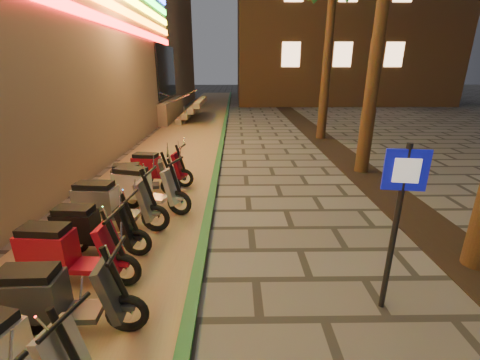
{
  "coord_description": "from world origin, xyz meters",
  "views": [
    {
      "loc": [
        -0.3,
        -2.44,
        3.06
      ],
      "look_at": [
        -0.23,
        2.85,
        1.2
      ],
      "focal_mm": 24.0,
      "sensor_mm": 36.0,
      "label": 1
    }
  ],
  "objects_px": {
    "scooter_10": "(143,187)",
    "scooter_9": "(111,204)",
    "scooter_11": "(138,179)",
    "scooter_12": "(156,168)",
    "scooter_6": "(55,298)",
    "pedestrian_sign": "(399,208)",
    "scooter_8": "(91,228)",
    "scooter_5": "(9,353)",
    "scooter_7": "(66,252)"
  },
  "relations": [
    {
      "from": "scooter_10",
      "to": "scooter_9",
      "type": "bearing_deg",
      "value": -96.25
    },
    {
      "from": "scooter_5",
      "to": "scooter_8",
      "type": "bearing_deg",
      "value": 111.08
    },
    {
      "from": "scooter_5",
      "to": "scooter_7",
      "type": "relative_size",
      "value": 0.94
    },
    {
      "from": "pedestrian_sign",
      "to": "scooter_12",
      "type": "bearing_deg",
      "value": 139.52
    },
    {
      "from": "scooter_11",
      "to": "pedestrian_sign",
      "type": "bearing_deg",
      "value": -52.89
    },
    {
      "from": "scooter_8",
      "to": "scooter_10",
      "type": "bearing_deg",
      "value": 82.02
    },
    {
      "from": "scooter_8",
      "to": "pedestrian_sign",
      "type": "bearing_deg",
      "value": -12.58
    },
    {
      "from": "scooter_5",
      "to": "scooter_10",
      "type": "bearing_deg",
      "value": 103.08
    },
    {
      "from": "scooter_6",
      "to": "scooter_10",
      "type": "xyz_separation_m",
      "value": [
        0.06,
        3.57,
        0.04
      ]
    },
    {
      "from": "scooter_5",
      "to": "scooter_9",
      "type": "height_order",
      "value": "scooter_9"
    },
    {
      "from": "scooter_6",
      "to": "scooter_11",
      "type": "xyz_separation_m",
      "value": [
        -0.27,
        4.33,
        -0.02
      ]
    },
    {
      "from": "scooter_11",
      "to": "scooter_12",
      "type": "xyz_separation_m",
      "value": [
        0.23,
        0.85,
        0.01
      ]
    },
    {
      "from": "scooter_10",
      "to": "scooter_11",
      "type": "distance_m",
      "value": 0.84
    },
    {
      "from": "scooter_7",
      "to": "scooter_10",
      "type": "height_order",
      "value": "scooter_10"
    },
    {
      "from": "scooter_11",
      "to": "scooter_6",
      "type": "bearing_deg",
      "value": -97.32
    },
    {
      "from": "scooter_9",
      "to": "scooter_10",
      "type": "xyz_separation_m",
      "value": [
        0.39,
        0.91,
        -0.01
      ]
    },
    {
      "from": "scooter_6",
      "to": "scooter_12",
      "type": "height_order",
      "value": "scooter_6"
    },
    {
      "from": "scooter_11",
      "to": "scooter_8",
      "type": "bearing_deg",
      "value": -102.3
    },
    {
      "from": "pedestrian_sign",
      "to": "scooter_9",
      "type": "distance_m",
      "value": 5.03
    },
    {
      "from": "scooter_11",
      "to": "scooter_12",
      "type": "relative_size",
      "value": 0.98
    },
    {
      "from": "scooter_5",
      "to": "scooter_6",
      "type": "bearing_deg",
      "value": 101.01
    },
    {
      "from": "pedestrian_sign",
      "to": "scooter_10",
      "type": "relative_size",
      "value": 1.25
    },
    {
      "from": "scooter_6",
      "to": "scooter_9",
      "type": "height_order",
      "value": "scooter_9"
    },
    {
      "from": "pedestrian_sign",
      "to": "scooter_7",
      "type": "distance_m",
      "value": 4.57
    },
    {
      "from": "scooter_10",
      "to": "scooter_6",
      "type": "bearing_deg",
      "value": -74.38
    },
    {
      "from": "scooter_12",
      "to": "scooter_9",
      "type": "bearing_deg",
      "value": -87.03
    },
    {
      "from": "scooter_7",
      "to": "scooter_6",
      "type": "bearing_deg",
      "value": -65.06
    },
    {
      "from": "scooter_5",
      "to": "scooter_9",
      "type": "relative_size",
      "value": 0.89
    },
    {
      "from": "pedestrian_sign",
      "to": "scooter_10",
      "type": "height_order",
      "value": "pedestrian_sign"
    },
    {
      "from": "scooter_5",
      "to": "scooter_8",
      "type": "height_order",
      "value": "scooter_5"
    },
    {
      "from": "scooter_11",
      "to": "scooter_7",
      "type": "bearing_deg",
      "value": -102.33
    },
    {
      "from": "scooter_6",
      "to": "scooter_10",
      "type": "distance_m",
      "value": 3.57
    },
    {
      "from": "scooter_9",
      "to": "scooter_8",
      "type": "bearing_deg",
      "value": -85.46
    },
    {
      "from": "scooter_8",
      "to": "scooter_9",
      "type": "distance_m",
      "value": 0.89
    },
    {
      "from": "scooter_5",
      "to": "scooter_12",
      "type": "height_order",
      "value": "scooter_12"
    },
    {
      "from": "pedestrian_sign",
      "to": "scooter_7",
      "type": "height_order",
      "value": "pedestrian_sign"
    },
    {
      "from": "scooter_6",
      "to": "pedestrian_sign",
      "type": "bearing_deg",
      "value": 4.06
    },
    {
      "from": "pedestrian_sign",
      "to": "scooter_11",
      "type": "distance_m",
      "value": 5.94
    },
    {
      "from": "scooter_8",
      "to": "scooter_5",
      "type": "bearing_deg",
      "value": -79.0
    },
    {
      "from": "scooter_5",
      "to": "scooter_6",
      "type": "xyz_separation_m",
      "value": [
        0.05,
        0.75,
        0.01
      ]
    },
    {
      "from": "scooter_6",
      "to": "scooter_10",
      "type": "relative_size",
      "value": 0.94
    },
    {
      "from": "scooter_7",
      "to": "scooter_10",
      "type": "xyz_separation_m",
      "value": [
        0.42,
        2.6,
        0.02
      ]
    },
    {
      "from": "scooter_5",
      "to": "scooter_11",
      "type": "xyz_separation_m",
      "value": [
        -0.23,
        5.08,
        -0.01
      ]
    },
    {
      "from": "scooter_5",
      "to": "scooter_7",
      "type": "distance_m",
      "value": 1.74
    },
    {
      "from": "scooter_6",
      "to": "scooter_7",
      "type": "xyz_separation_m",
      "value": [
        -0.35,
        0.97,
        0.02
      ]
    },
    {
      "from": "scooter_12",
      "to": "scooter_5",
      "type": "bearing_deg",
      "value": -80.75
    },
    {
      "from": "scooter_7",
      "to": "scooter_9",
      "type": "height_order",
      "value": "scooter_9"
    },
    {
      "from": "scooter_7",
      "to": "scooter_11",
      "type": "bearing_deg",
      "value": 93.4
    },
    {
      "from": "scooter_12",
      "to": "scooter_6",
      "type": "bearing_deg",
      "value": -80.25
    },
    {
      "from": "scooter_6",
      "to": "scooter_10",
      "type": "bearing_deg",
      "value": 87.33
    }
  ]
}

